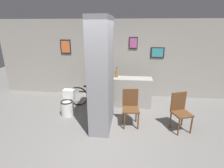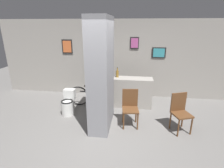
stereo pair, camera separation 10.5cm
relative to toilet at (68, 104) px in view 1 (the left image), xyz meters
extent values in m
plane|color=slate|center=(1.08, -1.00, -0.30)|extent=(14.00, 14.00, 0.00)
cube|color=gray|center=(1.08, 1.63, 1.00)|extent=(8.00, 0.06, 2.60)
cube|color=black|center=(-0.52, 1.58, 1.40)|extent=(0.36, 0.02, 0.48)
cube|color=#D86633|center=(-0.52, 1.57, 1.40)|extent=(0.30, 0.01, 0.39)
cube|color=black|center=(2.58, 1.58, 1.25)|extent=(0.44, 0.02, 0.34)
cube|color=teal|center=(2.58, 1.57, 1.25)|extent=(0.36, 0.01, 0.28)
cube|color=black|center=(1.78, 1.58, 1.55)|extent=(0.28, 0.02, 0.38)
cube|color=#B24C8C|center=(1.78, 1.57, 1.55)|extent=(0.23, 0.01, 0.31)
cube|color=gray|center=(1.05, -0.42, 1.00)|extent=(0.45, 1.17, 2.60)
cylinder|color=black|center=(0.81, -0.65, 1.25)|extent=(0.03, 0.40, 0.40)
cylinder|color=red|center=(0.80, -0.65, 1.25)|extent=(0.01, 0.07, 0.07)
cube|color=gray|center=(1.62, 0.75, 0.15)|extent=(1.50, 0.44, 0.90)
cylinder|color=silver|center=(0.00, -0.06, -0.10)|extent=(0.34, 0.34, 0.39)
torus|color=black|center=(0.00, -0.06, 0.10)|extent=(0.34, 0.34, 0.04)
cube|color=silver|center=(0.00, 0.17, 0.24)|extent=(0.31, 0.20, 0.28)
cylinder|color=brown|center=(1.61, -0.61, -0.08)|extent=(0.04, 0.04, 0.43)
cylinder|color=brown|center=(1.94, -0.57, -0.08)|extent=(0.04, 0.04, 0.43)
cylinder|color=brown|center=(1.57, -0.27, -0.08)|extent=(0.04, 0.04, 0.43)
cylinder|color=brown|center=(1.90, -0.24, -0.08)|extent=(0.04, 0.04, 0.43)
cube|color=brown|center=(1.76, -0.42, 0.15)|extent=(0.43, 0.43, 0.04)
cube|color=brown|center=(1.73, -0.24, 0.39)|extent=(0.39, 0.07, 0.45)
cylinder|color=brown|center=(2.84, -0.73, -0.08)|extent=(0.04, 0.04, 0.43)
cylinder|color=brown|center=(3.16, -0.61, -0.08)|extent=(0.04, 0.04, 0.43)
cylinder|color=brown|center=(2.72, -0.42, -0.08)|extent=(0.04, 0.04, 0.43)
cylinder|color=brown|center=(3.04, -0.30, -0.08)|extent=(0.04, 0.04, 0.43)
cube|color=brown|center=(2.94, -0.51, 0.15)|extent=(0.50, 0.50, 0.04)
cube|color=brown|center=(2.88, -0.35, 0.39)|extent=(0.37, 0.17, 0.45)
torus|color=black|center=(0.13, 0.57, 0.02)|extent=(0.62, 0.04, 0.62)
torus|color=black|center=(1.23, 0.57, 0.02)|extent=(0.62, 0.04, 0.62)
cylinder|color=black|center=(0.68, 0.57, 0.17)|extent=(1.01, 0.04, 0.04)
cylinder|color=black|center=(0.41, 0.57, 0.17)|extent=(0.03, 0.03, 0.32)
cylinder|color=black|center=(1.18, 0.57, 0.17)|extent=(0.03, 0.03, 0.29)
cube|color=black|center=(0.41, 0.57, 0.35)|extent=(0.16, 0.06, 0.04)
cylinder|color=#262626|center=(1.18, 0.57, 0.32)|extent=(0.03, 0.42, 0.03)
cylinder|color=olive|center=(1.31, 0.81, 0.70)|extent=(0.08, 0.08, 0.20)
cylinder|color=olive|center=(1.31, 0.81, 0.85)|extent=(0.03, 0.03, 0.09)
sphere|color=#333333|center=(1.31, 0.81, 0.90)|extent=(0.03, 0.03, 0.03)
camera|label=1|loc=(1.71, -4.29, 2.11)|focal=28.00mm
camera|label=2|loc=(1.81, -4.28, 2.11)|focal=28.00mm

